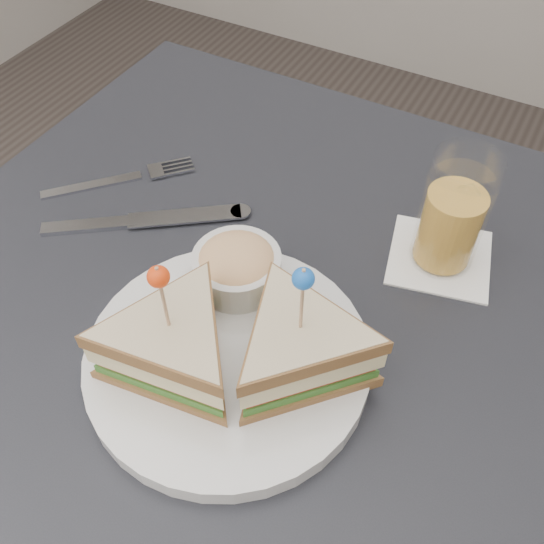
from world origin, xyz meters
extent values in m
plane|color=#3F3833|center=(0.00, 0.00, 0.00)|extent=(3.50, 3.50, 0.00)
cube|color=black|center=(0.00, 0.00, 0.73)|extent=(0.80, 0.80, 0.03)
cylinder|color=black|center=(-0.35, 0.35, 0.36)|extent=(0.04, 0.04, 0.72)
cylinder|color=silver|center=(0.01, -0.07, 0.76)|extent=(0.35, 0.35, 0.02)
cylinder|color=silver|center=(0.01, -0.07, 0.77)|extent=(0.35, 0.35, 0.00)
cylinder|color=tan|center=(-0.02, -0.11, 0.87)|extent=(0.00, 0.00, 0.08)
sphere|color=red|center=(-0.02, -0.11, 0.90)|extent=(0.02, 0.02, 0.02)
cylinder|color=tan|center=(0.07, -0.06, 0.87)|extent=(0.00, 0.00, 0.08)
sphere|color=#1857B4|center=(0.07, -0.06, 0.90)|extent=(0.02, 0.02, 0.02)
cylinder|color=silver|center=(-0.03, 0.01, 0.79)|extent=(0.12, 0.12, 0.04)
ellipsoid|color=#E0B772|center=(-0.03, 0.01, 0.80)|extent=(0.10, 0.10, 0.04)
cube|color=silver|center=(-0.27, 0.06, 0.75)|extent=(0.09, 0.10, 0.00)
cube|color=silver|center=(-0.22, 0.12, 0.75)|extent=(0.03, 0.03, 0.00)
cube|color=#B3B7BF|center=(-0.23, 0.01, 0.75)|extent=(0.10, 0.08, 0.01)
cube|color=#B3B7BF|center=(-0.14, 0.07, 0.75)|extent=(0.12, 0.10, 0.00)
cylinder|color=#B3B7BF|center=(-0.09, 0.11, 0.75)|extent=(0.03, 0.03, 0.00)
cube|color=white|center=(0.14, 0.15, 0.75)|extent=(0.13, 0.13, 0.00)
cylinder|color=gold|center=(0.14, 0.15, 0.80)|extent=(0.07, 0.07, 0.09)
cylinder|color=white|center=(0.14, 0.15, 0.82)|extent=(0.08, 0.08, 0.14)
cube|color=white|center=(0.15, 0.16, 0.84)|extent=(0.02, 0.02, 0.02)
cube|color=white|center=(0.13, 0.15, 0.84)|extent=(0.02, 0.02, 0.02)
camera|label=1|loc=(0.20, -0.33, 1.25)|focal=40.00mm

